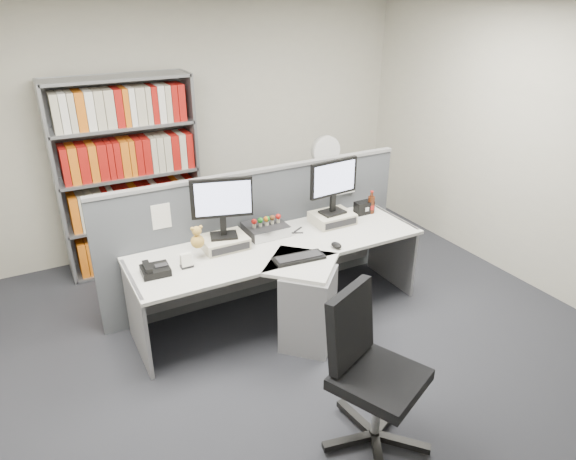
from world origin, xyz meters
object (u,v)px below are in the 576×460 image
shelving_unit (129,178)px  desk_fan (325,154)px  desktop_pc (266,229)px  mouse (336,245)px  desk_phone (155,270)px  filing_cabinet (323,212)px  desk (291,281)px  office_chair (368,367)px  monitor_right (334,182)px  speaker (364,208)px  keyboard (299,258)px  desk_calendar (186,261)px  cola_bottle (371,205)px  monitor_left (222,203)px

shelving_unit → desk_fan: (2.10, -0.45, 0.08)m
desktop_pc → desk_fan: (1.21, 0.94, 0.29)m
mouse → desk_phone: (-1.50, 0.29, 0.01)m
shelving_unit → filing_cabinet: size_ratio=2.86×
desk → desk_phone: 1.16m
desk → office_chair: bearing=-97.4°
monitor_right → desk_phone: size_ratio=2.32×
desktop_pc → office_chair: (-0.16, -1.79, -0.20)m
speaker → office_chair: (-1.23, -1.77, -0.21)m
keyboard → office_chair: 1.25m
keyboard → shelving_unit: shelving_unit is taller
desk_calendar → keyboard: bearing=-20.0°
cola_bottle → office_chair: (-1.30, -1.75, -0.24)m
keyboard → cola_bottle: bearing=25.1°
desk → mouse: (0.40, -0.08, 0.29)m
desk_phone → desk_calendar: (0.25, -0.01, 0.02)m
monitor_left → keyboard: size_ratio=1.19×
shelving_unit → mouse: bearing=-56.0°
monitor_left → speaker: 1.54m
desk_calendar → mouse: bearing=-12.5°
desktop_pc → cola_bottle: size_ratio=1.56×
cola_bottle → filing_cabinet: cola_bottle is taller
shelving_unit → office_chair: 3.29m
mouse → desk_fan: desk_fan is taller
speaker → shelving_unit: bearing=144.1°
cola_bottle → shelving_unit: shelving_unit is taller
keyboard → speaker: 1.18m
monitor_left → desk_fan: 1.93m
desk → office_chair: size_ratio=2.44×
cola_bottle → monitor_right: bearing=-177.2°
shelving_unit → keyboard: bearing=-65.1°
desktop_pc → desk_phone: size_ratio=1.61×
desk → speaker: size_ratio=13.92×
mouse → desk_fan: 1.71m
desk_calendar → desk: bearing=-13.1°
speaker → desk_fan: 1.02m
desk_calendar → shelving_unit: 1.67m
desktop_pc → speaker: (1.07, -0.02, 0.01)m
monitor_right → desk_phone: monitor_right is taller
monitor_left → speaker: (1.50, 0.05, -0.35)m
desk → filing_cabinet: bearing=49.4°
desk → speaker: (1.06, 0.43, 0.33)m
monitor_left → keyboard: (0.46, -0.50, -0.40)m
desk → desk_phone: bearing=169.2°
desk → desk_calendar: desk_calendar is taller
shelving_unit → office_chair: (0.73, -3.19, -0.41)m
cola_bottle → keyboard: bearing=-154.9°
desktop_pc → cola_bottle: 1.14m
keyboard → mouse: mouse is taller
desktop_pc → desk_fan: size_ratio=0.63×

